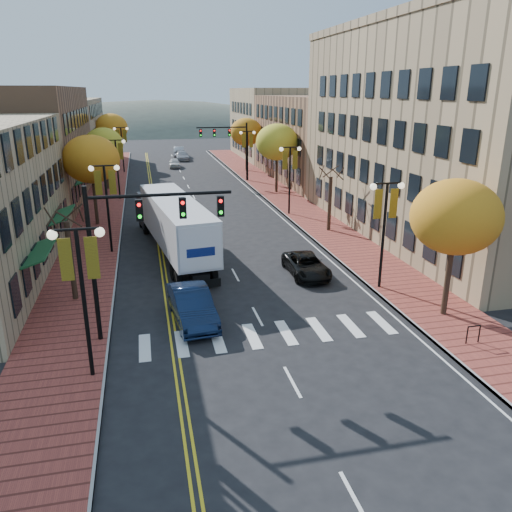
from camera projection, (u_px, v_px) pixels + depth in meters
ground at (279, 356)px, 21.02m from camera, size 200.00×200.00×0.00m
sidewalk_left at (104, 203)px, 49.18m from camera, size 4.00×85.00×0.15m
sidewalk_right at (280, 195)px, 52.96m from camera, size 4.00×85.00×0.15m
building_left_mid at (17, 145)px, 49.02m from camera, size 12.00×24.00×11.00m
building_left_far at (56, 133)px, 72.40m from camera, size 12.00×26.00×9.50m
building_right_near at (462, 135)px, 37.34m from camera, size 15.00×28.00×15.00m
building_right_mid at (334, 138)px, 62.18m from camera, size 15.00×24.00×10.00m
building_right_far at (285, 123)px, 82.38m from camera, size 15.00×20.00×11.00m
tree_left_a at (71, 261)px, 25.82m from camera, size 0.28×0.28×4.20m
tree_left_b at (91, 159)px, 39.62m from camera, size 4.48×4.48×7.21m
tree_left_c at (104, 144)px, 54.55m from camera, size 4.16×4.16×6.69m
tree_left_d at (111, 128)px, 71.03m from camera, size 4.61×4.61×7.42m
tree_right_a at (456, 217)px, 23.16m from camera, size 4.16×4.16×6.69m
tree_right_b at (330, 204)px, 38.85m from camera, size 0.28×0.28×4.20m
tree_right_c at (277, 142)px, 52.65m from camera, size 4.48×4.48×7.21m
tree_right_d at (246, 132)px, 67.50m from camera, size 4.35×4.35×7.00m
lamp_left_a at (81, 275)px, 18.09m from camera, size 1.96×0.36×6.05m
lamp_left_b at (106, 192)px, 32.89m from camera, size 1.96×0.36×6.05m
lamp_left_c at (117, 158)px, 49.55m from camera, size 1.96×0.36×6.05m
lamp_left_d at (122, 141)px, 66.20m from camera, size 1.96×0.36×6.05m
lamp_right_a at (385, 215)px, 26.79m from camera, size 1.96×0.36×6.05m
lamp_right_b at (290, 167)px, 43.44m from camera, size 1.96×0.36×6.05m
lamp_right_c at (248, 146)px, 60.10m from camera, size 1.96×0.36×6.05m
traffic_mast_near at (137, 233)px, 21.09m from camera, size 6.10×0.35×7.00m
traffic_mast_far at (231, 141)px, 59.47m from camera, size 6.10×0.34×7.00m
semi_truck at (172, 220)px, 33.72m from camera, size 4.64×15.90×3.93m
navy_sedan at (192, 306)px, 23.97m from camera, size 2.18×5.09×1.63m
black_suv at (306, 265)px, 30.05m from camera, size 2.13×4.56×1.26m
car_far_white at (174, 163)px, 72.13m from camera, size 1.69×3.90×1.31m
car_far_silver at (182, 156)px, 79.79m from camera, size 2.03×4.91×1.42m
car_far_oncoming at (179, 152)px, 84.16m from camera, size 2.04×5.11×1.65m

